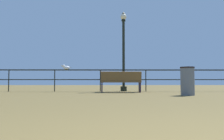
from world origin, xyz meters
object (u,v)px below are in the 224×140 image
object	(u,v)px
lamppost_center	(124,49)
seagull_on_rail	(66,67)
trash_bin	(187,81)
bench_near_left	(121,81)

from	to	relation	value
lamppost_center	seagull_on_rail	bearing A→B (deg)	-173.18
trash_bin	lamppost_center	bearing A→B (deg)	119.85
seagull_on_rail	trash_bin	distance (m)	5.41
bench_near_left	lamppost_center	world-z (taller)	lamppost_center
bench_near_left	seagull_on_rail	size ratio (longest dim) A/B	3.77
lamppost_center	trash_bin	size ratio (longest dim) A/B	4.12
bench_near_left	lamppost_center	bearing A→B (deg)	81.04
bench_near_left	trash_bin	size ratio (longest dim) A/B	1.81
seagull_on_rail	trash_bin	bearing A→B (deg)	-32.93
lamppost_center	seagull_on_rail	xyz separation A→B (m)	(-2.65, -0.32, -0.89)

